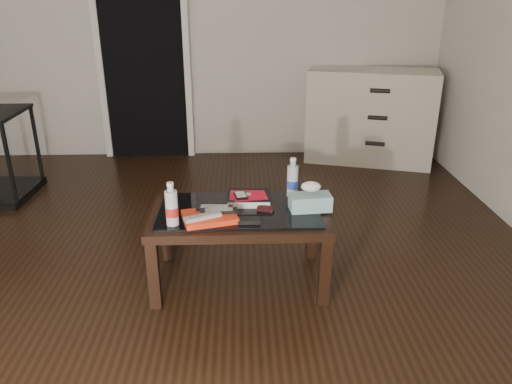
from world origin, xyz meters
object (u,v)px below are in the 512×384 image
Objects in this scene: coffee_table at (239,219)px; textbook at (249,198)px; water_bottle_left at (171,204)px; tissue_box at (310,202)px; water_bottle_right at (293,177)px; dresser at (370,116)px.

textbook is at bearing 59.76° from coffee_table.
water_bottle_left is (-0.41, -0.28, 0.10)m from textbook.
coffee_table is at bearing -118.96° from textbook.
water_bottle_right is at bearing 106.44° from tissue_box.
coffee_table is 4.35× the size of tissue_box.
textbook is 1.05× the size of water_bottle_right.
water_bottle_left is (-0.35, -0.18, 0.18)m from coffee_table.
textbook is at bearing 155.88° from tissue_box.
water_bottle_right is (0.32, 0.19, 0.18)m from coffee_table.
dresser is at bearing 64.10° from water_bottle_right.
water_bottle_left is at bearing -172.80° from tissue_box.
coffee_table is 4.20× the size of water_bottle_left.
tissue_box reaches higher than textbook.
coffee_table is 0.77× the size of dresser.
dresser is at bearing 55.23° from water_bottle_left.
coffee_table is at bearing 27.49° from water_bottle_left.
tissue_box is (0.34, -0.12, 0.02)m from textbook.
coffee_table is at bearing -104.92° from dresser.
dresser reaches higher than tissue_box.
tissue_box is at bearing -2.51° from coffee_table.
water_bottle_left is (-1.64, -2.36, 0.13)m from dresser.
dresser is 5.61× the size of tissue_box.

